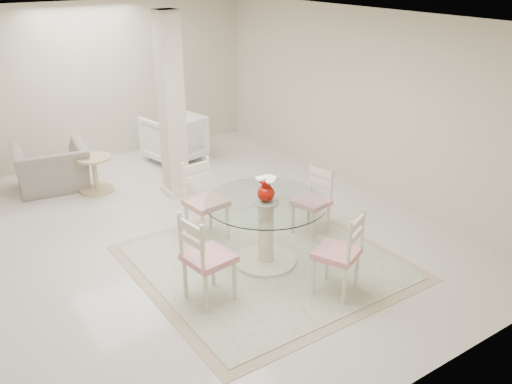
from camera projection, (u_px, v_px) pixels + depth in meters
ground at (187, 234)px, 7.11m from camera, size 7.00×7.00×0.00m
room_shell at (179, 95)px, 6.37m from camera, size 6.02×7.02×2.71m
column at (171, 107)px, 7.81m from camera, size 0.30×0.30×2.70m
area_rug at (265, 262)px, 6.44m from camera, size 2.88×2.88×0.02m
dining_table at (266, 232)px, 6.28m from camera, size 1.41×1.41×0.81m
red_vase at (266, 188)px, 6.05m from camera, size 0.23×0.22×0.31m
dining_chair_east at (315, 196)px, 6.95m from camera, size 0.48×0.48×1.00m
dining_chair_north at (203, 195)px, 6.80m from camera, size 0.49×0.49×1.13m
dining_chair_west at (203, 253)px, 5.48m from camera, size 0.50×0.50×1.13m
dining_chair_south at (343, 248)px, 5.64m from camera, size 0.57×0.57×1.07m
recliner_taupe at (52, 168)px, 8.36m from camera, size 1.19×1.07×0.69m
armchair_white at (174, 138)px, 9.53m from camera, size 1.04×1.06×0.82m
side_table at (95, 175)px, 8.31m from camera, size 0.54×0.54×0.56m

